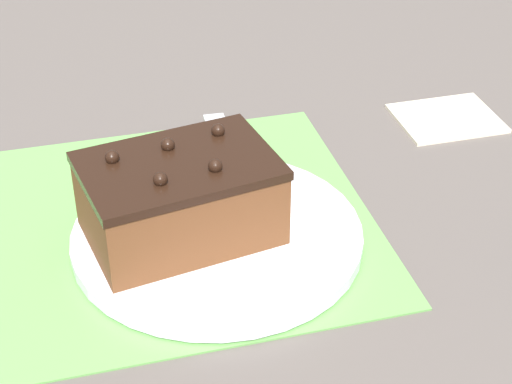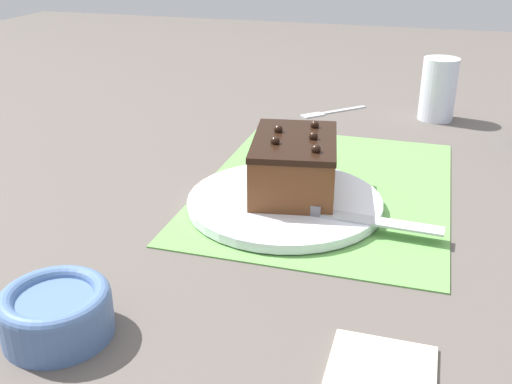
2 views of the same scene
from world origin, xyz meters
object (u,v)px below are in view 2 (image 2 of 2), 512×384
(serving_knife, at_px, (323,211))
(small_bowl, at_px, (56,311))
(chocolate_cake, at_px, (294,164))
(drinking_glass, at_px, (438,89))
(cake_plate, at_px, (285,202))
(dessert_fork, at_px, (329,112))

(serving_knife, xyz_separation_m, small_bowl, (0.28, -0.19, 0.00))
(chocolate_cake, bearing_deg, small_bowl, -21.86)
(chocolate_cake, bearing_deg, drinking_glass, 158.05)
(cake_plate, bearing_deg, dessert_fork, -177.22)
(drinking_glass, bearing_deg, cake_plate, -21.17)
(serving_knife, xyz_separation_m, dessert_fork, (-0.48, -0.08, -0.02))
(drinking_glass, bearing_deg, serving_knife, -13.80)
(serving_knife, distance_m, dessert_fork, 0.49)
(drinking_glass, bearing_deg, dessert_fork, -84.46)
(cake_plate, xyz_separation_m, small_bowl, (0.32, -0.13, 0.02))
(cake_plate, xyz_separation_m, dessert_fork, (-0.45, -0.02, -0.01))
(serving_knife, height_order, small_bowl, small_bowl)
(chocolate_cake, distance_m, serving_knife, 0.09)
(cake_plate, height_order, serving_knife, serving_knife)
(cake_plate, xyz_separation_m, serving_knife, (0.03, 0.06, 0.01))
(small_bowl, bearing_deg, dessert_fork, 171.64)
(cake_plate, distance_m, chocolate_cake, 0.05)
(cake_plate, relative_size, small_bowl, 2.54)
(cake_plate, xyz_separation_m, chocolate_cake, (-0.03, 0.00, 0.04))
(cake_plate, bearing_deg, drinking_glass, 158.83)
(chocolate_cake, relative_size, drinking_glass, 1.51)
(cake_plate, distance_m, dessert_fork, 0.45)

